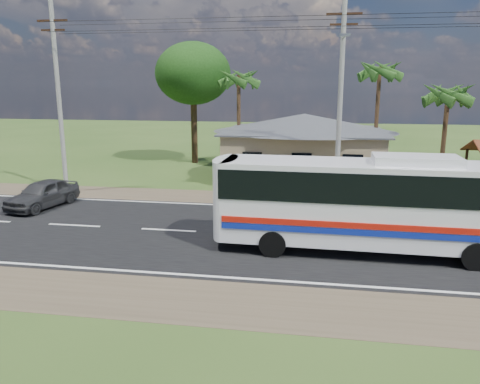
# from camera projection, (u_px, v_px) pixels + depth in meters

# --- Properties ---
(ground) EXTENTS (120.00, 120.00, 0.00)m
(ground) POSITION_uv_depth(u_px,v_px,m) (269.00, 236.00, 20.04)
(ground) COLOR #2B4619
(ground) RESTS_ON ground
(road) EXTENTS (120.00, 16.00, 0.03)m
(road) POSITION_uv_depth(u_px,v_px,m) (269.00, 236.00, 20.04)
(road) COLOR black
(road) RESTS_ON ground
(house) EXTENTS (12.40, 10.00, 5.00)m
(house) POSITION_uv_depth(u_px,v_px,m) (304.00, 140.00, 31.78)
(house) COLOR tan
(house) RESTS_ON ground
(utility_poles) EXTENTS (32.80, 2.22, 11.00)m
(utility_poles) POSITION_uv_depth(u_px,v_px,m) (334.00, 95.00, 24.55)
(utility_poles) COLOR #9E9E99
(utility_poles) RESTS_ON ground
(palm_near) EXTENTS (2.80, 2.80, 6.70)m
(palm_near) POSITION_uv_depth(u_px,v_px,m) (448.00, 95.00, 27.83)
(palm_near) COLOR #47301E
(palm_near) RESTS_ON ground
(palm_mid) EXTENTS (2.80, 2.80, 8.20)m
(palm_mid) POSITION_uv_depth(u_px,v_px,m) (380.00, 72.00, 32.38)
(palm_mid) COLOR #47301E
(palm_mid) RESTS_ON ground
(palm_far) EXTENTS (2.80, 2.80, 7.70)m
(palm_far) POSITION_uv_depth(u_px,v_px,m) (239.00, 79.00, 34.54)
(palm_far) COLOR #47301E
(palm_far) RESTS_ON ground
(tree_behind_house) EXTENTS (6.00, 6.00, 9.61)m
(tree_behind_house) POSITION_uv_depth(u_px,v_px,m) (193.00, 74.00, 37.00)
(tree_behind_house) COLOR #47301E
(tree_behind_house) RESTS_ON ground
(coach_bus) EXTENTS (12.32, 2.89, 3.81)m
(coach_bus) POSITION_uv_depth(u_px,v_px,m) (385.00, 198.00, 17.53)
(coach_bus) COLOR silver
(coach_bus) RESTS_ON ground
(motorcycle) EXTENTS (1.61, 1.12, 0.80)m
(motorcycle) POSITION_uv_depth(u_px,v_px,m) (304.00, 198.00, 25.08)
(motorcycle) COLOR black
(motorcycle) RESTS_ON ground
(small_car) EXTENTS (2.51, 4.54, 1.46)m
(small_car) POSITION_uv_depth(u_px,v_px,m) (43.00, 194.00, 24.50)
(small_car) COLOR #2A2B2D
(small_car) RESTS_ON ground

